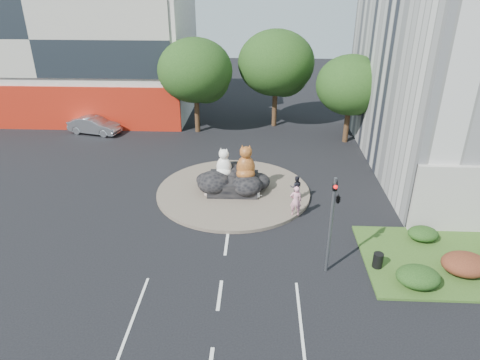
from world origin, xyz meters
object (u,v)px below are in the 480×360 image
object	(u,v)px
cat_tabby	(246,162)
litter_bin	(378,260)
cat_white	(224,162)
kitten_white	(257,191)
kitten_calico	(208,190)
pedestrian_dark	(296,187)
pedestrian_pink	(296,201)
parked_car	(94,125)

from	to	relation	value
cat_tabby	litter_bin	distance (m)	10.35
cat_white	kitten_white	world-z (taller)	cat_white
kitten_calico	cat_white	bearing A→B (deg)	87.63
litter_bin	cat_tabby	bearing A→B (deg)	130.95
kitten_calico	pedestrian_dark	xyz separation A→B (m)	(5.56, 0.03, 0.29)
kitten_white	litter_bin	bearing A→B (deg)	-99.75
pedestrian_pink	pedestrian_dark	distance (m)	2.12
parked_car	cat_white	bearing A→B (deg)	-116.89
pedestrian_pink	pedestrian_dark	xyz separation A→B (m)	(0.17, 2.10, -0.17)
cat_tabby	pedestrian_dark	world-z (taller)	cat_tabby
parked_car	litter_bin	size ratio (longest dim) A/B	6.14
cat_white	kitten_calico	bearing A→B (deg)	-112.41
kitten_calico	litter_bin	xyz separation A→B (m)	(9.06, -6.78, -0.17)
cat_white	pedestrian_dark	world-z (taller)	cat_white
pedestrian_pink	litter_bin	world-z (taller)	pedestrian_pink
cat_tabby	kitten_calico	world-z (taller)	cat_tabby
pedestrian_dark	litter_bin	distance (m)	7.67
pedestrian_dark	parked_car	world-z (taller)	pedestrian_dark
pedestrian_pink	litter_bin	bearing A→B (deg)	127.84
kitten_white	litter_bin	distance (m)	9.00
cat_tabby	litter_bin	world-z (taller)	cat_tabby
pedestrian_dark	kitten_white	bearing A→B (deg)	1.76
kitten_white	pedestrian_pink	size ratio (longest dim) A/B	0.47
kitten_white	pedestrian_pink	world-z (taller)	pedestrian_pink
cat_white	litter_bin	xyz separation A→B (m)	(8.11, -8.02, -1.56)
cat_tabby	parked_car	bearing A→B (deg)	139.04
kitten_white	pedestrian_pink	xyz separation A→B (m)	(2.29, -2.04, 0.49)
kitten_calico	kitten_white	distance (m)	3.09
cat_white	cat_tabby	bearing A→B (deg)	2.26
kitten_white	parked_car	world-z (taller)	parked_car
kitten_white	litter_bin	world-z (taller)	kitten_white
cat_white	kitten_white	xyz separation A→B (m)	(2.15, -1.28, -1.42)
cat_white	parked_car	distance (m)	16.51
parked_car	cat_tabby	bearing A→B (deg)	-114.69
pedestrian_pink	litter_bin	size ratio (longest dim) A/B	2.45
kitten_calico	pedestrian_pink	world-z (taller)	pedestrian_pink
kitten_white	pedestrian_dark	distance (m)	2.49
kitten_white	pedestrian_dark	size ratio (longest dim) A/B	0.58
cat_tabby	kitten_white	world-z (taller)	cat_tabby
litter_bin	pedestrian_pink	bearing A→B (deg)	127.98
kitten_white	pedestrian_dark	bearing A→B (deg)	-49.74
pedestrian_pink	parked_car	bearing A→B (deg)	-39.60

